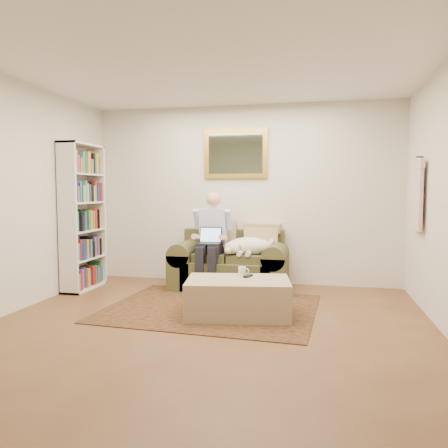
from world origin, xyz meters
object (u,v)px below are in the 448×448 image
(coffee_mug, at_px, (242,271))
(bookshelf, at_px, (83,217))
(sleeping_dog, at_px, (249,246))
(seated_man, at_px, (211,241))
(sofa, at_px, (230,268))
(laptop, at_px, (210,239))
(ottoman, at_px, (238,298))

(coffee_mug, distance_m, bookshelf, 2.49)
(sleeping_dog, height_order, bookshelf, bookshelf)
(seated_man, bearing_deg, sofa, 31.45)
(sofa, distance_m, sleeping_dog, 0.45)
(laptop, relative_size, ottoman, 0.28)
(laptop, height_order, coffee_mug, laptop)
(seated_man, height_order, bookshelf, bookshelf)
(sofa, relative_size, seated_man, 1.19)
(seated_man, xyz_separation_m, ottoman, (0.59, -1.17, -0.47))
(laptop, bearing_deg, bookshelf, -171.65)
(sofa, xyz_separation_m, seated_man, (-0.24, -0.15, 0.39))
(sofa, height_order, bookshelf, bookshelf)
(ottoman, bearing_deg, coffee_mug, 88.32)
(laptop, height_order, sleeping_dog, laptop)
(sleeping_dog, relative_size, bookshelf, 0.33)
(laptop, distance_m, sleeping_dog, 0.55)
(bookshelf, bearing_deg, seated_man, 10.33)
(laptop, relative_size, coffee_mug, 3.09)
(seated_man, bearing_deg, ottoman, -63.16)
(sofa, distance_m, laptop, 0.53)
(laptop, bearing_deg, ottoman, -61.89)
(laptop, bearing_deg, seated_man, 90.00)
(coffee_mug, bearing_deg, bookshelf, 164.62)
(ottoman, height_order, bookshelf, bookshelf)
(sofa, relative_size, bookshelf, 0.80)
(sleeping_dog, bearing_deg, coffee_mug, -85.70)
(sleeping_dog, bearing_deg, laptop, -166.36)
(laptop, distance_m, ottoman, 1.36)
(coffee_mug, bearing_deg, laptop, 123.78)
(sofa, relative_size, coffee_mug, 15.90)
(sleeping_dog, xyz_separation_m, bookshelf, (-2.26, -0.38, 0.39))
(sofa, height_order, laptop, laptop)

